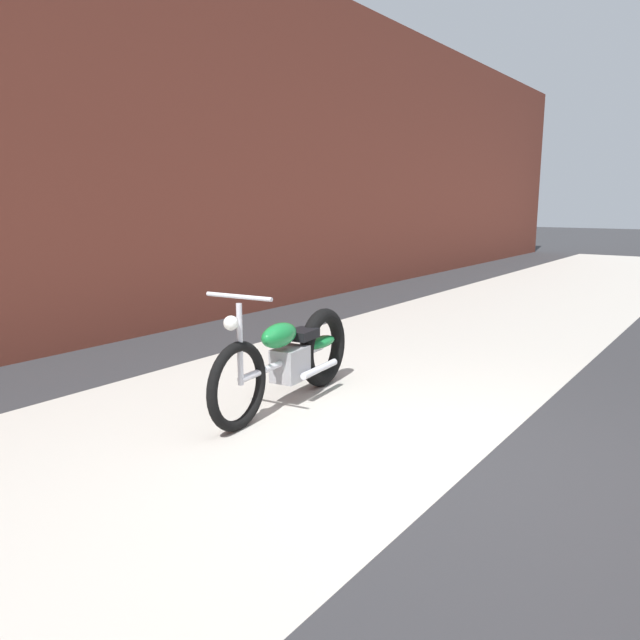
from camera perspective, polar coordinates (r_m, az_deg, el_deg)
ground_plane at (r=4.10m, az=13.63°, el=-13.71°), size 80.00×80.00×0.00m
sidewalk_slab at (r=4.95m, az=-5.67°, el=-8.99°), size 36.00×3.50×0.01m
brick_building_wall at (r=7.47m, az=-27.33°, el=16.68°), size 36.00×0.50×5.17m
motorcycle_green at (r=5.24m, az=-2.34°, el=-3.32°), size 2.00×0.58×1.03m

